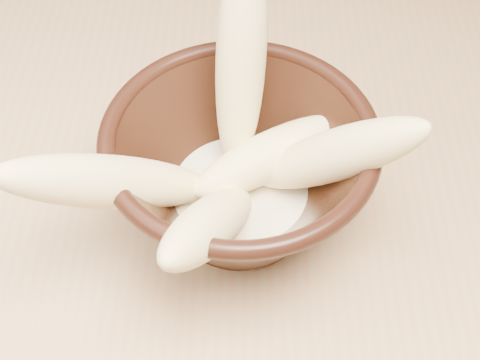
% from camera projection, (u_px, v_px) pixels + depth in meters
% --- Properties ---
extents(table, '(1.20, 0.80, 0.75)m').
position_uv_depth(table, '(195.00, 158.00, 0.75)').
color(table, tan).
rests_on(table, ground).
extents(bowl, '(0.22, 0.22, 0.12)m').
position_uv_depth(bowl, '(240.00, 172.00, 0.54)').
color(bowl, black).
rests_on(bowl, table).
extents(milk_puddle, '(0.12, 0.12, 0.02)m').
position_uv_depth(milk_puddle, '(240.00, 194.00, 0.57)').
color(milk_puddle, beige).
rests_on(milk_puddle, bowl).
extents(banana_upright, '(0.05, 0.11, 0.20)m').
position_uv_depth(banana_upright, '(241.00, 59.00, 0.53)').
color(banana_upright, '#FAE794').
rests_on(banana_upright, bowl).
extents(banana_left, '(0.17, 0.14, 0.16)m').
position_uv_depth(banana_left, '(116.00, 182.00, 0.49)').
color(banana_left, '#FAE794').
rests_on(banana_left, bowl).
extents(banana_right, '(0.16, 0.09, 0.15)m').
position_uv_depth(banana_right, '(334.00, 155.00, 0.51)').
color(banana_right, '#FAE794').
rests_on(banana_right, bowl).
extents(banana_across, '(0.14, 0.11, 0.05)m').
position_uv_depth(banana_across, '(268.00, 156.00, 0.55)').
color(banana_across, '#FAE794').
rests_on(banana_across, bowl).
extents(banana_front, '(0.09, 0.16, 0.12)m').
position_uv_depth(banana_front, '(210.00, 226.00, 0.49)').
color(banana_front, '#FAE794').
rests_on(banana_front, bowl).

